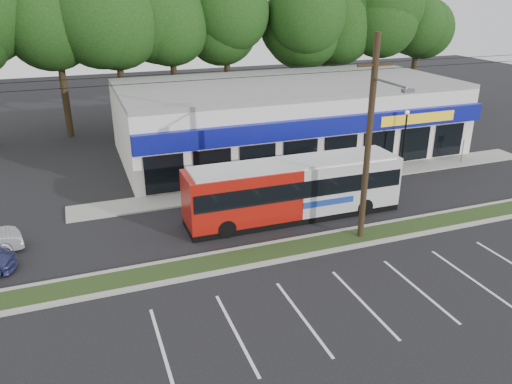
{
  "coord_description": "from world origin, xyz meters",
  "views": [
    {
      "loc": [
        -9.82,
        -18.33,
        11.74
      ],
      "look_at": [
        -1.16,
        5.0,
        1.56
      ],
      "focal_mm": 35.0,
      "sensor_mm": 36.0,
      "label": 1
    }
  ],
  "objects": [
    {
      "name": "utility_pole",
      "position": [
        2.83,
        0.93,
        5.41
      ],
      "size": [
        50.0,
        2.77,
        10.0
      ],
      "color": "black",
      "rests_on": "ground"
    },
    {
      "name": "sign_post",
      "position": [
        16.0,
        8.57,
        1.56
      ],
      "size": [
        0.45,
        0.1,
        2.23
      ],
      "color": "#59595E",
      "rests_on": "ground"
    },
    {
      "name": "lamp_post",
      "position": [
        11.0,
        8.8,
        2.67
      ],
      "size": [
        0.3,
        0.3,
        4.25
      ],
      "color": "black",
      "rests_on": "ground"
    },
    {
      "name": "ground",
      "position": [
        0.0,
        0.0,
        0.0
      ],
      "size": [
        120.0,
        120.0,
        0.0
      ],
      "primitive_type": "plane",
      "color": "black",
      "rests_on": "ground"
    },
    {
      "name": "tree_line",
      "position": [
        4.0,
        26.0,
        8.42
      ],
      "size": [
        46.76,
        6.76,
        11.83
      ],
      "color": "black",
      "rests_on": "ground"
    },
    {
      "name": "grass_strip",
      "position": [
        0.0,
        1.0,
        0.06
      ],
      "size": [
        40.0,
        1.6,
        0.12
      ],
      "primitive_type": "cube",
      "color": "#223716",
      "rests_on": "ground"
    },
    {
      "name": "car_dark",
      "position": [
        5.39,
        8.3,
        0.78
      ],
      "size": [
        4.62,
        1.88,
        1.57
      ],
      "primitive_type": "imported",
      "rotation": [
        0.0,
        0.0,
        1.56
      ],
      "color": "black",
      "rests_on": "ground"
    },
    {
      "name": "curb_south",
      "position": [
        0.0,
        0.15,
        0.07
      ],
      "size": [
        40.0,
        0.25,
        0.14
      ],
      "primitive_type": "cube",
      "color": "#9E9E93",
      "rests_on": "ground"
    },
    {
      "name": "strip_mall",
      "position": [
        5.5,
        15.91,
        2.65
      ],
      "size": [
        25.0,
        12.55,
        5.3
      ],
      "color": "silver",
      "rests_on": "ground"
    },
    {
      "name": "curb_north",
      "position": [
        0.0,
        1.85,
        0.07
      ],
      "size": [
        40.0,
        0.25,
        0.14
      ],
      "primitive_type": "cube",
      "color": "#9E9E93",
      "rests_on": "ground"
    },
    {
      "name": "pedestrian_a",
      "position": [
        4.05,
        7.79,
        0.89
      ],
      "size": [
        0.72,
        0.54,
        1.78
      ],
      "primitive_type": "imported",
      "rotation": [
        0.0,
        0.0,
        3.32
      ],
      "color": "silver",
      "rests_on": "ground"
    },
    {
      "name": "metrobus",
      "position": [
        0.86,
        4.5,
        1.71
      ],
      "size": [
        12.02,
        2.62,
        3.23
      ],
      "rotation": [
        0.0,
        0.0,
        -0.01
      ],
      "color": "#A1140C",
      "rests_on": "ground"
    },
    {
      "name": "pedestrian_b",
      "position": [
        6.64,
        6.0,
        0.86
      ],
      "size": [
        0.95,
        0.81,
        1.73
      ],
      "primitive_type": "imported",
      "rotation": [
        0.0,
        0.0,
        3.34
      ],
      "color": "#B9AFA6",
      "rests_on": "ground"
    },
    {
      "name": "sidewalk",
      "position": [
        5.0,
        9.0,
        0.05
      ],
      "size": [
        32.0,
        2.2,
        0.1
      ],
      "primitive_type": "cube",
      "color": "#9E9E93",
      "rests_on": "ground"
    }
  ]
}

